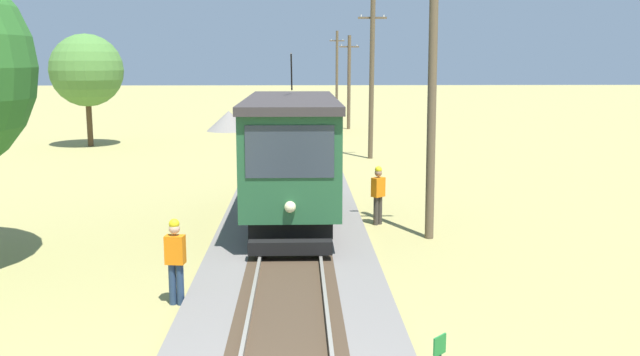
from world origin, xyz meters
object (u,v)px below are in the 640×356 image
Objects in this scene: utility_pole_near_tram at (432,87)px; utility_pole_mid at (372,78)px; tree_left_near at (87,70)px; utility_pole_far at (349,81)px; red_tram at (292,153)px; track_worker at (175,258)px; gravel_pile at (229,121)px; freight_car at (295,109)px; utility_pole_distant at (337,71)px; second_worker at (378,193)px.

utility_pole_near_tram is 1.03× the size of utility_pole_mid.
utility_pole_near_tram is 1.27× the size of tree_left_near.
utility_pole_mid is at bearing -19.69° from tree_left_near.
utility_pole_far is 1.04× the size of tree_left_near.
red_tram reaches higher than track_worker.
red_tram is 29.23m from utility_pole_far.
freight_car is at bearing -10.39° from gravel_pile.
freight_car is 1.67× the size of gravel_pile.
gravel_pile is at bearing 106.12° from utility_pole_near_tram.
track_worker is at bearing -109.03° from red_tram.
freight_car is 0.68× the size of utility_pole_distant.
freight_car is 0.78× the size of utility_pole_far.
track_worker is (2.43, -34.69, 0.29)m from gravel_pile.
red_tram is at bearing -94.93° from utility_pole_distant.
utility_pole_distant is at bearing 62.33° from gravel_pile.
utility_pole_mid is 1.23× the size of tree_left_near.
tree_left_near is (-15.62, 20.90, 0.17)m from utility_pole_near_tram.
utility_pole_far is (0.00, 30.38, -0.74)m from utility_pole_near_tram.
tree_left_near is at bearing -122.11° from utility_pole_distant.
utility_pole_near_tram is 1.22× the size of utility_pole_far.
freight_car is at bearing 90.01° from red_tram.
utility_pole_mid is at bearing 74.58° from red_tram.
tree_left_near is (-11.79, -7.75, 2.77)m from freight_car.
track_worker and second_worker have the same top height.
red_tram is 2.74× the size of gravel_pile.
utility_pole_near_tram is 8.61m from track_worker.
red_tram is at bearing -97.53° from utility_pole_far.
utility_pole_distant reaches higher than utility_pole_far.
second_worker is 0.28× the size of tree_left_near.
freight_car reaches higher than gravel_pile.
utility_pole_distant is 44.42m from second_worker.
utility_pole_near_tram is 4.56× the size of track_worker.
utility_pole_near_tram is at bearing -82.38° from freight_car.
tree_left_near is at bearing -129.45° from gravel_pile.
utility_pole_far reaches higher than red_tram.
second_worker is (-1.25, -28.90, -2.44)m from utility_pole_far.
red_tram is 1.05× the size of utility_pole_near_tram.
gravel_pile is (-8.53, 14.20, -3.34)m from utility_pole_mid.
utility_pole_distant reaches higher than red_tram.
utility_pole_far is at bearing 82.47° from red_tram.
tree_left_near is at bearing -146.66° from freight_car.
tree_left_near is (-7.09, -8.61, 3.63)m from gravel_pile.
utility_pole_distant is 51.41m from track_worker.
second_worker is 24.39m from tree_left_near.
utility_pole_near_tram reaches higher than tree_left_near.
freight_car is 14.10m from utility_pole_mid.
utility_pole_near_tram is at bearing -20.40° from red_tram.
gravel_pile is (-4.70, 0.86, -0.86)m from freight_car.
second_worker is (-1.25, 1.48, -3.18)m from utility_pole_near_tram.
gravel_pile is 11.73m from tree_left_near.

